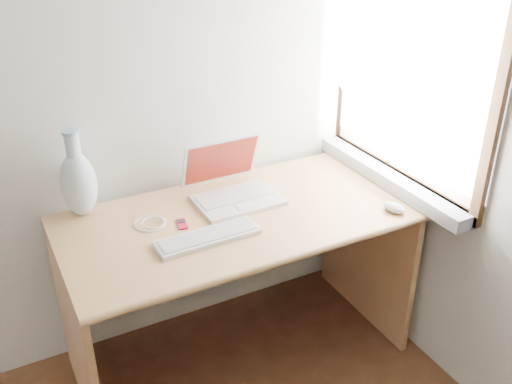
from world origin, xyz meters
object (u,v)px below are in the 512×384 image
laptop (233,186)px  external_keyboard (208,237)px  vase (78,182)px  desk (229,249)px

laptop → external_keyboard: 0.35m
external_keyboard → vase: vase is taller
desk → vase: 0.70m
external_keyboard → vase: bearing=131.2°
external_keyboard → desk: bearing=47.4°
desk → external_keyboard: bearing=-131.4°
desk → external_keyboard: external_keyboard is taller
desk → vase: (-0.55, 0.21, 0.37)m
desk → laptop: (0.05, 0.06, 0.27)m
external_keyboard → vase: 0.57m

